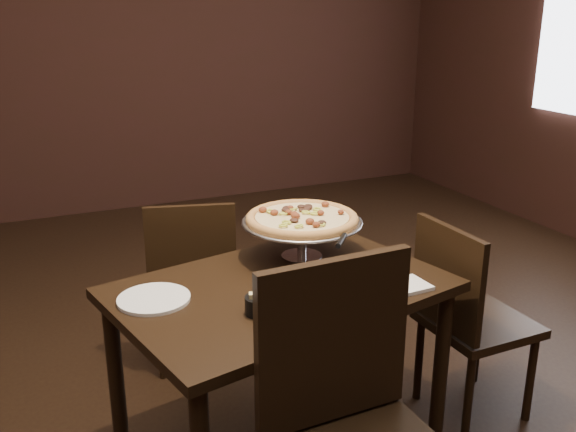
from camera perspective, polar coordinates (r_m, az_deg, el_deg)
name	(u,v)px	position (r m, az deg, el deg)	size (l,w,h in m)	color
room	(289,87)	(2.03, 0.12, 11.41)	(6.04, 7.04, 2.84)	black
dining_table	(281,309)	(2.31, -0.63, -8.23)	(1.26, 0.97, 0.71)	black
pizza_stand	(302,219)	(2.45, 1.26, -0.28)	(0.47, 0.47, 0.19)	silver
parmesan_shaker	(274,286)	(2.14, -1.27, -6.25)	(0.06, 0.06, 0.11)	beige
pepper_flake_shaker	(308,288)	(2.11, 1.80, -6.41)	(0.07, 0.07, 0.12)	maroon
packet_caddy	(259,304)	(2.06, -2.56, -7.85)	(0.09, 0.09, 0.07)	black
napkin_stack	(409,285)	(2.29, 10.70, -6.06)	(0.13, 0.13, 0.01)	white
plate_left	(154,299)	(2.20, -11.84, -7.22)	(0.24, 0.24, 0.01)	white
plate_near	(337,314)	(2.06, 4.40, -8.65)	(0.26, 0.26, 0.01)	white
serving_spatula	(341,241)	(2.25, 4.77, -2.24)	(0.16, 0.16, 0.02)	silver
chair_far	(193,277)	(2.99, -8.48, -5.39)	(0.48, 0.48, 0.84)	black
chair_near	(356,432)	(1.84, 6.07, -18.53)	(0.48, 0.48, 1.00)	black
chair_side	(466,314)	(2.71, 15.55, -8.36)	(0.40, 0.40, 0.85)	black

